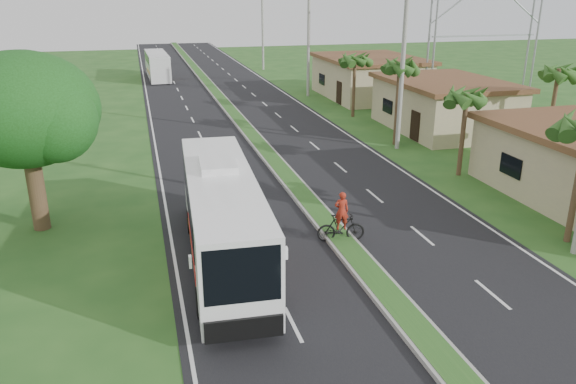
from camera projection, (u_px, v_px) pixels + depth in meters
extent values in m
plane|color=#24501D|center=(397.00, 309.00, 18.12)|extent=(180.00, 180.00, 0.00)
cube|color=black|center=(263.00, 149.00, 36.30)|extent=(14.00, 160.00, 0.02)
cube|color=gray|center=(263.00, 148.00, 36.27)|extent=(1.20, 160.00, 0.17)
cube|color=#24501D|center=(263.00, 147.00, 36.24)|extent=(0.95, 160.00, 0.02)
cube|color=silver|center=(157.00, 157.00, 34.67)|extent=(0.12, 160.00, 0.01)
cube|color=silver|center=(360.00, 143.00, 37.93)|extent=(0.12, 160.00, 0.01)
cube|color=tan|center=(444.00, 107.00, 40.95)|extent=(7.00, 10.00, 3.35)
cube|color=#55311E|center=(446.00, 82.00, 40.33)|extent=(7.60, 10.60, 0.32)
cube|color=tan|center=(369.00, 79.00, 53.65)|extent=(8.00, 11.00, 3.50)
cube|color=#55311E|center=(370.00, 58.00, 53.01)|extent=(8.60, 11.60, 0.32)
cylinder|color=#473321|center=(463.00, 135.00, 30.53)|extent=(0.26, 0.26, 4.60)
cylinder|color=#473321|center=(397.00, 104.00, 36.61)|extent=(0.26, 0.26, 5.40)
cylinder|color=#473321|center=(354.00, 87.00, 45.02)|extent=(0.26, 0.26, 4.80)
cylinder|color=#473321|center=(552.00, 111.00, 35.12)|extent=(0.26, 0.26, 5.20)
cylinder|color=#473321|center=(36.00, 185.00, 23.62)|extent=(0.70, 0.70, 4.00)
ellipsoid|color=#174312|center=(24.00, 109.00, 22.53)|extent=(6.00, 6.00, 4.68)
sphere|color=#174312|center=(53.00, 120.00, 22.02)|extent=(3.40, 3.40, 3.40)
cylinder|color=gray|center=(403.00, 54.00, 34.51)|extent=(0.28, 0.28, 12.00)
cylinder|color=gray|center=(309.00, 38.00, 52.87)|extent=(0.28, 0.28, 11.00)
cylinder|color=gray|center=(263.00, 28.00, 71.13)|extent=(0.28, 0.28, 10.50)
cylinder|color=gray|center=(435.00, 37.00, 47.03)|extent=(0.18, 0.18, 12.00)
cylinder|color=gray|center=(537.00, 35.00, 49.46)|extent=(0.18, 0.18, 12.00)
cylinder|color=gray|center=(429.00, 36.00, 47.94)|extent=(0.18, 0.18, 12.00)
cylinder|color=gray|center=(530.00, 34.00, 50.37)|extent=(0.18, 0.18, 12.00)
cube|color=gray|center=(484.00, 36.00, 48.70)|extent=(10.00, 0.14, 0.14)
cube|color=white|center=(222.00, 215.00, 20.62)|extent=(2.98, 11.54, 3.00)
cube|color=black|center=(220.00, 193.00, 20.93)|extent=(2.91, 9.26, 1.20)
cube|color=black|center=(242.00, 275.00, 15.25)|extent=(2.15, 0.25, 1.68)
cube|color=#A60F0D|center=(226.00, 242.00, 19.77)|extent=(2.69, 5.08, 0.52)
cube|color=yellow|center=(222.00, 233.00, 21.17)|extent=(2.58, 2.98, 0.24)
cube|color=white|center=(218.00, 163.00, 21.12)|extent=(1.45, 2.35, 0.27)
cylinder|color=black|center=(201.00, 302.00, 17.57)|extent=(0.36, 1.01, 0.99)
cylinder|color=black|center=(269.00, 295.00, 17.98)|extent=(0.36, 1.01, 0.99)
cylinder|color=black|center=(191.00, 222.00, 23.71)|extent=(0.36, 1.01, 0.99)
cylinder|color=black|center=(242.00, 218.00, 24.13)|extent=(0.36, 1.01, 0.99)
cube|color=silver|center=(157.00, 65.00, 64.95)|extent=(2.50, 10.21, 2.83)
cube|color=black|center=(157.00, 57.00, 65.06)|extent=(2.47, 7.57, 0.96)
cube|color=orange|center=(158.00, 71.00, 64.34)|extent=(2.40, 4.92, 0.31)
cylinder|color=black|center=(152.00, 81.00, 61.29)|extent=(0.29, 0.86, 0.85)
cylinder|color=black|center=(170.00, 80.00, 61.81)|extent=(0.29, 0.86, 0.85)
cylinder|color=black|center=(148.00, 71.00, 68.45)|extent=(0.29, 0.86, 0.85)
cylinder|color=black|center=(164.00, 71.00, 68.98)|extent=(0.29, 0.86, 0.85)
imported|color=black|center=(341.00, 228.00, 22.81)|extent=(2.02, 0.85, 1.18)
imported|color=maroon|center=(342.00, 211.00, 22.55)|extent=(0.64, 0.47, 1.61)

